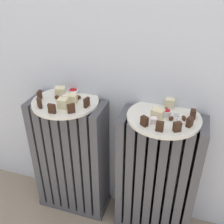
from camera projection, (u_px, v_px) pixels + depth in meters
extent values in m
cube|color=#47474C|center=(75.00, 200.00, 1.44)|extent=(0.36, 0.16, 0.03)
cube|color=#47474C|center=(43.00, 150.00, 1.32)|extent=(0.03, 0.16, 0.60)
cube|color=#47474C|center=(51.00, 151.00, 1.31)|extent=(0.03, 0.16, 0.60)
cube|color=#47474C|center=(59.00, 153.00, 1.30)|extent=(0.03, 0.16, 0.60)
cube|color=#47474C|center=(67.00, 155.00, 1.29)|extent=(0.03, 0.16, 0.60)
cube|color=#47474C|center=(75.00, 157.00, 1.28)|extent=(0.03, 0.16, 0.60)
cube|color=#47474C|center=(84.00, 159.00, 1.26)|extent=(0.03, 0.16, 0.60)
cube|color=#47474C|center=(92.00, 160.00, 1.25)|extent=(0.03, 0.16, 0.60)
cube|color=#47474C|center=(101.00, 162.00, 1.24)|extent=(0.03, 0.16, 0.60)
cube|color=#47474C|center=(152.00, 220.00, 1.33)|extent=(0.36, 0.16, 0.03)
cube|color=#47474C|center=(123.00, 167.00, 1.21)|extent=(0.03, 0.16, 0.60)
cube|color=#47474C|center=(133.00, 169.00, 1.20)|extent=(0.03, 0.16, 0.60)
cube|color=#47474C|center=(142.00, 171.00, 1.19)|extent=(0.03, 0.16, 0.60)
cube|color=#47474C|center=(152.00, 173.00, 1.18)|extent=(0.03, 0.16, 0.60)
cube|color=#47474C|center=(162.00, 176.00, 1.16)|extent=(0.03, 0.16, 0.60)
cube|color=#47474C|center=(172.00, 178.00, 1.15)|extent=(0.03, 0.16, 0.60)
cube|color=#47474C|center=(182.00, 180.00, 1.14)|extent=(0.03, 0.16, 0.60)
cube|color=#47474C|center=(193.00, 182.00, 1.13)|extent=(0.03, 0.16, 0.60)
cylinder|color=silver|center=(65.00, 102.00, 1.13)|extent=(0.29, 0.29, 0.01)
cylinder|color=silver|center=(164.00, 117.00, 1.02)|extent=(0.29, 0.29, 0.01)
cube|color=#382114|center=(40.00, 95.00, 1.13)|extent=(0.02, 0.03, 0.04)
cube|color=#382114|center=(39.00, 103.00, 1.06)|extent=(0.03, 0.03, 0.04)
cube|color=#382114|center=(52.00, 109.00, 1.02)|extent=(0.03, 0.01, 0.04)
cube|color=#382114|center=(71.00, 108.00, 1.03)|extent=(0.03, 0.03, 0.04)
cube|color=#382114|center=(87.00, 103.00, 1.07)|extent=(0.02, 0.03, 0.04)
cube|color=beige|center=(60.00, 91.00, 1.16)|extent=(0.06, 0.05, 0.04)
cube|color=beige|center=(63.00, 103.00, 1.06)|extent=(0.04, 0.04, 0.04)
cube|color=beige|center=(71.00, 99.00, 1.10)|extent=(0.05, 0.04, 0.04)
cube|color=white|center=(74.00, 95.00, 1.15)|extent=(0.03, 0.03, 0.02)
cube|color=white|center=(65.00, 97.00, 1.13)|extent=(0.03, 0.03, 0.02)
ellipsoid|color=#3D1E0F|center=(78.00, 97.00, 1.14)|extent=(0.03, 0.02, 0.02)
ellipsoid|color=#3D1E0F|center=(57.00, 97.00, 1.14)|extent=(0.03, 0.02, 0.02)
cylinder|color=white|center=(73.00, 92.00, 1.18)|extent=(0.04, 0.04, 0.02)
cylinder|color=#B21419|center=(73.00, 91.00, 1.18)|extent=(0.04, 0.04, 0.01)
cube|color=#382114|center=(144.00, 121.00, 0.95)|extent=(0.03, 0.03, 0.04)
cube|color=#382114|center=(160.00, 126.00, 0.92)|extent=(0.03, 0.02, 0.04)
cube|color=#382114|center=(177.00, 127.00, 0.91)|extent=(0.03, 0.03, 0.04)
cube|color=#382114|center=(190.00, 122.00, 0.94)|extent=(0.03, 0.03, 0.04)
cube|color=#382114|center=(193.00, 114.00, 0.99)|extent=(0.02, 0.03, 0.04)
cube|color=beige|center=(158.00, 114.00, 0.99)|extent=(0.05, 0.05, 0.04)
cube|color=beige|center=(170.00, 103.00, 1.07)|extent=(0.04, 0.04, 0.04)
cube|color=white|center=(155.00, 109.00, 1.04)|extent=(0.03, 0.03, 0.02)
cube|color=white|center=(154.00, 120.00, 0.96)|extent=(0.03, 0.03, 0.02)
ellipsoid|color=#3D1E0F|center=(184.00, 118.00, 0.99)|extent=(0.02, 0.03, 0.02)
ellipsoid|color=#3D1E0F|center=(171.00, 118.00, 0.99)|extent=(0.02, 0.03, 0.01)
ellipsoid|color=#3D1E0F|center=(166.00, 110.00, 1.04)|extent=(0.02, 0.03, 0.02)
cylinder|color=white|center=(166.00, 113.00, 1.01)|extent=(0.04, 0.04, 0.02)
cylinder|color=#B21419|center=(166.00, 112.00, 1.01)|extent=(0.03, 0.03, 0.01)
cube|color=#B7B7BC|center=(177.00, 123.00, 0.97)|extent=(0.02, 0.07, 0.00)
cube|color=#B7B7BC|center=(177.00, 115.00, 1.02)|extent=(0.02, 0.02, 0.00)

